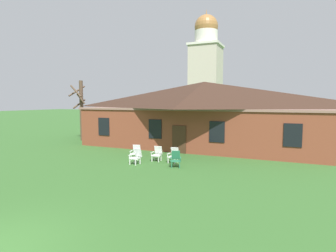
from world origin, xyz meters
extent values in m
cube|color=brown|center=(0.00, 19.63, 1.60)|extent=(19.50, 10.00, 3.20)
cube|color=#8C6458|center=(0.00, 19.63, 3.28)|extent=(19.89, 10.20, 0.16)
pyramid|color=#382319|center=(0.00, 19.63, 4.51)|extent=(20.28, 10.40, 2.30)
cube|color=black|center=(-7.31, 14.60, 1.76)|extent=(1.10, 0.06, 1.50)
cube|color=black|center=(-2.44, 14.60, 1.76)|extent=(1.10, 0.06, 1.50)
cube|color=black|center=(2.44, 14.60, 1.76)|extent=(1.10, 0.06, 1.50)
cube|color=black|center=(7.31, 14.60, 1.76)|extent=(1.10, 0.06, 1.50)
cube|color=#422819|center=(-0.43, 14.60, 1.05)|extent=(1.10, 0.06, 2.10)
cube|color=#BCB29E|center=(-6.00, 40.89, 6.53)|extent=(4.80, 4.80, 13.06)
cube|color=silver|center=(-6.00, 40.89, 13.24)|extent=(5.18, 5.18, 0.36)
cylinder|color=silver|center=(-6.00, 40.89, 14.52)|extent=(3.80, 3.80, 2.20)
sphere|color=#9E6B38|center=(-6.00, 40.89, 16.30)|extent=(3.88, 3.88, 3.88)
cone|color=#9E6B38|center=(-6.00, 40.89, 18.64)|extent=(0.24, 0.24, 1.00)
cube|color=white|center=(-2.04, 11.19, 0.18)|extent=(0.06, 0.06, 0.36)
cube|color=white|center=(-2.49, 11.09, 0.18)|extent=(0.06, 0.06, 0.36)
cube|color=white|center=(-2.13, 11.62, 0.18)|extent=(0.06, 0.06, 0.36)
cube|color=white|center=(-2.58, 11.52, 0.18)|extent=(0.06, 0.06, 0.36)
cube|color=white|center=(-2.31, 11.36, 0.39)|extent=(0.64, 0.62, 0.05)
cube|color=white|center=(-2.37, 11.66, 0.69)|extent=(0.54, 0.29, 0.54)
cube|color=white|center=(-2.02, 11.40, 0.58)|extent=(0.16, 0.47, 0.03)
cube|color=white|center=(-1.99, 11.24, 0.47)|extent=(0.05, 0.05, 0.22)
cube|color=white|center=(-2.59, 11.28, 0.58)|extent=(0.16, 0.47, 0.03)
cube|color=white|center=(-2.55, 11.12, 0.47)|extent=(0.05, 0.05, 0.22)
cube|color=white|center=(-1.41, 9.85, 0.18)|extent=(0.06, 0.06, 0.36)
cube|color=white|center=(-1.86, 9.92, 0.18)|extent=(0.06, 0.06, 0.36)
cube|color=white|center=(-1.34, 10.29, 0.18)|extent=(0.06, 0.06, 0.36)
cube|color=white|center=(-1.80, 10.36, 0.18)|extent=(0.06, 0.06, 0.36)
cube|color=white|center=(-1.60, 10.10, 0.39)|extent=(0.61, 0.59, 0.05)
cube|color=white|center=(-1.56, 10.41, 0.69)|extent=(0.54, 0.26, 0.54)
cube|color=white|center=(-1.32, 10.04, 0.58)|extent=(0.13, 0.47, 0.03)
cube|color=white|center=(-1.34, 9.88, 0.47)|extent=(0.05, 0.05, 0.22)
cube|color=white|center=(-1.89, 10.13, 0.58)|extent=(0.13, 0.47, 0.03)
cube|color=white|center=(-1.92, 9.97, 0.47)|extent=(0.05, 0.05, 0.22)
cube|color=silver|center=(-0.52, 11.23, 0.18)|extent=(0.05, 0.05, 0.36)
cube|color=silver|center=(-0.98, 11.20, 0.18)|extent=(0.05, 0.05, 0.36)
cube|color=silver|center=(-0.55, 11.67, 0.18)|extent=(0.05, 0.05, 0.36)
cube|color=silver|center=(-1.01, 11.64, 0.18)|extent=(0.05, 0.05, 0.36)
cube|color=silver|center=(-0.76, 11.44, 0.39)|extent=(0.57, 0.56, 0.05)
cube|color=silver|center=(-0.78, 11.75, 0.69)|extent=(0.52, 0.22, 0.54)
cube|color=silver|center=(-0.47, 11.44, 0.58)|extent=(0.09, 0.47, 0.03)
cube|color=silver|center=(-0.46, 11.28, 0.47)|extent=(0.04, 0.04, 0.22)
cube|color=silver|center=(-1.05, 11.40, 0.58)|extent=(0.09, 0.47, 0.03)
cube|color=silver|center=(-1.04, 11.24, 0.47)|extent=(0.04, 0.04, 0.22)
cube|color=silver|center=(0.63, 11.20, 0.18)|extent=(0.05, 0.05, 0.36)
cube|color=silver|center=(0.17, 11.21, 0.18)|extent=(0.05, 0.05, 0.36)
cube|color=silver|center=(0.63, 11.64, 0.18)|extent=(0.05, 0.05, 0.36)
cube|color=silver|center=(0.18, 11.65, 0.18)|extent=(0.05, 0.05, 0.36)
cube|color=silver|center=(0.40, 11.43, 0.39)|extent=(0.55, 0.53, 0.05)
cube|color=silver|center=(0.41, 11.74, 0.69)|extent=(0.52, 0.20, 0.54)
cube|color=silver|center=(0.69, 11.40, 0.58)|extent=(0.07, 0.47, 0.03)
cube|color=silver|center=(0.69, 11.24, 0.47)|extent=(0.04, 0.04, 0.22)
cube|color=silver|center=(0.11, 11.41, 0.58)|extent=(0.07, 0.47, 0.03)
cube|color=silver|center=(0.11, 11.25, 0.47)|extent=(0.04, 0.04, 0.22)
cube|color=#28704C|center=(1.30, 10.28, 0.18)|extent=(0.06, 0.06, 0.36)
cube|color=#28704C|center=(0.87, 10.12, 0.18)|extent=(0.06, 0.06, 0.36)
cube|color=#28704C|center=(1.14, 10.70, 0.18)|extent=(0.06, 0.06, 0.36)
cube|color=#28704C|center=(0.71, 10.53, 0.18)|extent=(0.06, 0.06, 0.36)
cube|color=#28704C|center=(1.01, 10.41, 0.39)|extent=(0.69, 0.68, 0.05)
cube|color=#28704C|center=(0.89, 10.70, 0.69)|extent=(0.55, 0.36, 0.54)
cube|color=#28704C|center=(1.29, 10.49, 0.58)|extent=(0.23, 0.46, 0.03)
cube|color=#28704C|center=(1.34, 10.34, 0.47)|extent=(0.05, 0.05, 0.22)
cube|color=#28704C|center=(0.74, 10.28, 0.58)|extent=(0.23, 0.46, 0.03)
cube|color=#28704C|center=(0.80, 10.13, 0.47)|extent=(0.05, 0.05, 0.22)
cylinder|color=brown|center=(-11.83, 17.05, 2.97)|extent=(0.36, 0.36, 5.95)
cylinder|color=brown|center=(-11.90, 16.39, 4.89)|extent=(1.43, 0.31, 1.21)
cylinder|color=brown|center=(-12.64, 17.34, 4.94)|extent=(0.78, 1.74, 1.16)
cylinder|color=brown|center=(-11.64, 16.77, 4.15)|extent=(0.75, 0.59, 1.06)
cylinder|color=brown|center=(-12.37, 17.33, 3.64)|extent=(0.75, 1.23, 1.00)
camera|label=1|loc=(6.99, -4.27, 3.90)|focal=29.13mm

